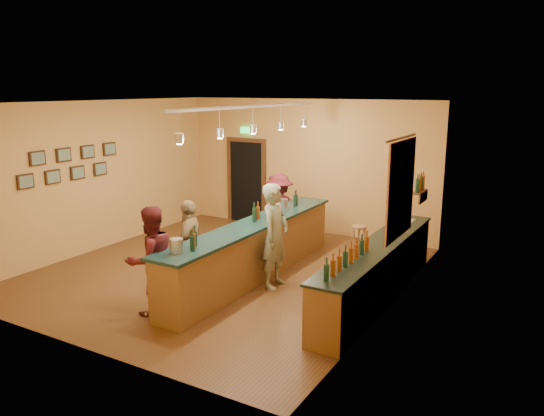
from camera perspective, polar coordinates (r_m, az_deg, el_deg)
The scene contains 18 objects.
floor at distance 10.33m, azimuth -5.10°, elevation -6.79°, with size 7.00×7.00×0.00m, color #593019.
ceiling at distance 9.73m, azimuth -5.48°, elevation 11.25°, with size 6.50×7.00×0.02m, color silver.
wall_back at distance 12.88m, azimuth 3.72°, elevation 4.52°, with size 6.50×0.02×3.20m, color #D6A350.
wall_front at distance 7.40m, azimuth -21.06°, elevation -2.61°, with size 6.50×0.02×3.20m, color #D6A350.
wall_left at distance 12.05m, azimuth -18.06°, elevation 3.33°, with size 0.02×7.00×3.20m, color #D6A350.
wall_right at distance 8.49m, azimuth 12.97°, elevation -0.15°, with size 0.02×7.00×3.20m, color #D6A350.
doorway at distance 13.76m, azimuth -2.73°, elevation 3.07°, with size 1.15×0.09×2.48m.
tapestry at distance 8.82m, azimuth 13.70°, elevation 1.95°, with size 0.03×1.40×1.60m, color maroon.
bottle_shelf at distance 10.30m, azimuth 15.70°, elevation 2.32°, with size 0.17×0.55×0.54m.
picture_grid at distance 11.49m, azimuth -20.81°, elevation 4.45°, with size 0.06×2.20×0.70m, color #382111, non-canonical shape.
back_counter at distance 9.05m, azimuth 11.25°, elevation -6.61°, with size 0.60×4.55×1.27m.
tasting_bar at distance 9.78m, azimuth -1.97°, elevation -4.13°, with size 0.74×5.10×1.38m.
pendant_track at distance 9.37m, azimuth -2.07°, elevation 9.91°, with size 0.11×4.60×0.50m.
bartender at distance 9.27m, azimuth 0.33°, elevation -3.02°, with size 0.68×0.44×1.85m, color gray.
customer_a at distance 8.42m, azimuth -12.88°, elevation -5.52°, with size 0.83×0.65×1.71m, color #59191E.
customer_b at distance 9.27m, azimuth -8.80°, elevation -3.99°, with size 0.94×0.39×1.61m, color #997A51.
customer_c at distance 11.65m, azimuth 0.75°, elevation -0.27°, with size 1.06×0.61×1.63m, color #59191E.
bar_stool at distance 11.21m, azimuth 9.35°, elevation -2.65°, with size 0.31×0.31×0.65m.
Camera 1 is at (5.62, -7.94, 3.46)m, focal length 35.00 mm.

